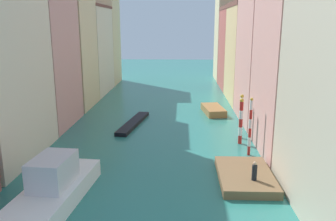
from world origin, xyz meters
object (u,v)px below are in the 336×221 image
object	(u,v)px
mooring_pole_0	(250,126)
motorboat_0	(213,110)
person_on_dock	(254,172)
gondola_black	(133,123)
mooring_pole_2	(241,116)
vaporetto_white	(54,187)
mooring_pole_1	(241,121)
waterfront_dock	(245,176)

from	to	relation	value
mooring_pole_0	motorboat_0	distance (m)	15.17
person_on_dock	gondola_black	distance (m)	18.94
mooring_pole_2	vaporetto_white	world-z (taller)	mooring_pole_2
gondola_black	mooring_pole_1	bearing A→B (deg)	-28.57
person_on_dock	mooring_pole_1	world-z (taller)	mooring_pole_1
vaporetto_white	mooring_pole_0	bearing A→B (deg)	32.51
waterfront_dock	gondola_black	distance (m)	17.60
mooring_pole_2	person_on_dock	bearing A→B (deg)	-94.36
vaporetto_white	mooring_pole_2	bearing A→B (deg)	44.29
mooring_pole_0	motorboat_0	world-z (taller)	mooring_pole_0
motorboat_0	mooring_pole_2	bearing A→B (deg)	-79.70
gondola_black	motorboat_0	xyz separation A→B (m)	(9.64, 5.73, 0.22)
waterfront_dock	person_on_dock	world-z (taller)	person_on_dock
mooring_pole_1	mooring_pole_2	size ratio (longest dim) A/B	0.99
waterfront_dock	vaporetto_white	bearing A→B (deg)	-163.39
mooring_pole_0	vaporetto_white	bearing A→B (deg)	-147.49
mooring_pole_0	vaporetto_white	distance (m)	16.78
person_on_dock	waterfront_dock	bearing A→B (deg)	105.40
person_on_dock	vaporetto_white	size ratio (longest dim) A/B	0.15
person_on_dock	mooring_pole_0	xyz separation A→B (m)	(0.84, 6.48, 1.38)
waterfront_dock	motorboat_0	distance (m)	20.05
person_on_dock	mooring_pole_2	bearing A→B (deg)	85.64
person_on_dock	mooring_pole_1	distance (m)	9.63
mooring_pole_1	gondola_black	size ratio (longest dim) A/B	0.48
person_on_dock	mooring_pole_2	size ratio (longest dim) A/B	0.30
gondola_black	mooring_pole_2	bearing A→B (deg)	-20.89
mooring_pole_0	gondola_black	xyz separation A→B (m)	(-11.47, 9.17, -2.42)
motorboat_0	mooring_pole_1	bearing A→B (deg)	-82.60
mooring_pole_1	waterfront_dock	bearing A→B (deg)	-96.42
motorboat_0	waterfront_dock	bearing A→B (deg)	-88.25
mooring_pole_1	vaporetto_white	size ratio (longest dim) A/B	0.48
person_on_dock	mooring_pole_1	bearing A→B (deg)	86.68
mooring_pole_2	mooring_pole_0	bearing A→B (deg)	-90.21
waterfront_dock	mooring_pole_1	bearing A→B (deg)	83.58
waterfront_dock	mooring_pole_0	bearing A→B (deg)	76.74
mooring_pole_1	mooring_pole_2	xyz separation A→B (m)	(0.30, 1.70, 0.02)
mooring_pole_1	motorboat_0	xyz separation A→B (m)	(-1.54, 11.82, -1.86)
waterfront_dock	mooring_pole_0	distance (m)	5.76
mooring_pole_0	mooring_pole_2	bearing A→B (deg)	89.79
waterfront_dock	motorboat_0	bearing A→B (deg)	91.75
waterfront_dock	mooring_pole_2	bearing A→B (deg)	82.95
mooring_pole_1	mooring_pole_0	bearing A→B (deg)	-84.69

